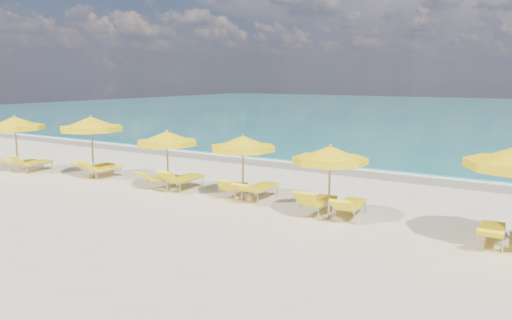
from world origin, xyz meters
The scene contains 21 objects.
ground_plane centered at (0.00, 0.00, 0.00)m, with size 120.00×120.00×0.00m, color beige.
ocean centered at (0.00, 48.00, 0.00)m, with size 120.00×80.00×0.30m, color #126969.
wet_sand_band centered at (0.00, 7.40, 0.00)m, with size 120.00×2.60×0.01m, color tan.
foam_line centered at (0.00, 8.20, 0.00)m, with size 120.00×1.20×0.03m, color white.
whitecap_near centered at (-6.00, 17.00, 0.00)m, with size 14.00×0.36×0.05m, color white.
umbrella_1 centered at (-10.84, -0.57, 2.09)m, with size 2.96×2.96×2.45m.
umbrella_2 centered at (-7.08, 0.34, 2.17)m, with size 2.98×2.98×2.55m.
umbrella_3 centered at (-2.92, 0.20, 1.89)m, with size 2.89×2.89×2.21m.
umbrella_4 centered at (0.10, 0.53, 1.88)m, with size 2.71×2.71×2.21m.
umbrella_5 centered at (3.47, -0.06, 1.87)m, with size 2.83×2.83×2.19m.
lounger_1_left centered at (-11.26, -0.23, 0.21)m, with size 0.68×1.71×0.74m.
lounger_1_right centered at (-10.32, -0.16, 0.23)m, with size 0.75×1.87×0.88m.
lounger_2_left centered at (-7.43, 0.78, 0.22)m, with size 0.71×1.87×0.73m.
lounger_2_right centered at (-6.72, 0.54, 0.22)m, with size 0.73×1.75×0.83m.
lounger_3_left centered at (-3.44, 0.46, 0.21)m, with size 0.82×1.76×0.74m.
lounger_3_right centered at (-2.53, 0.61, 0.25)m, with size 0.75×2.02×0.91m.
lounger_4_left centered at (-0.40, 0.74, 0.20)m, with size 0.86×1.67×0.77m.
lounger_4_right centered at (0.55, 0.82, 0.24)m, with size 0.71×2.06×0.80m.
lounger_5_left centered at (2.98, 0.24, 0.24)m, with size 0.67×1.86×0.92m.
lounger_5_right centered at (3.94, 0.38, 0.23)m, with size 0.84×1.96×0.81m.
lounger_6_left centered at (7.75, 0.03, 0.21)m, with size 0.72×1.85×0.69m.
Camera 1 is at (9.14, -12.95, 4.06)m, focal length 35.00 mm.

